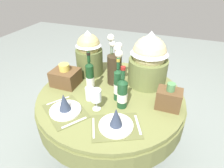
# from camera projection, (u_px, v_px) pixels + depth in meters

# --- Properties ---
(ground) EXTENTS (8.00, 8.00, 0.00)m
(ground) POSITION_uv_depth(u_px,v_px,m) (111.00, 149.00, 2.06)
(ground) COLOR gray
(dining_table) EXTENTS (1.28, 1.28, 0.72)m
(dining_table) POSITION_uv_depth(u_px,v_px,m) (111.00, 105.00, 1.74)
(dining_table) COLOR olive
(dining_table) RESTS_ON ground
(place_setting_left) EXTENTS (0.43, 0.41, 0.16)m
(place_setting_left) POSITION_uv_depth(u_px,v_px,m) (65.00, 107.00, 1.45)
(place_setting_left) COLOR brown
(place_setting_left) RESTS_ON dining_table
(place_setting_right) EXTENTS (0.42, 0.38, 0.16)m
(place_setting_right) POSITION_uv_depth(u_px,v_px,m) (116.00, 122.00, 1.31)
(place_setting_right) COLOR brown
(place_setting_right) RESTS_ON dining_table
(flower_vase) EXTENTS (0.16, 0.17, 0.46)m
(flower_vase) POSITION_uv_depth(u_px,v_px,m) (115.00, 65.00, 1.73)
(flower_vase) COLOR #332819
(flower_vase) RESTS_ON dining_table
(wine_bottle_left) EXTENTS (0.07, 0.07, 0.38)m
(wine_bottle_left) POSITION_uv_depth(u_px,v_px,m) (90.00, 78.00, 1.62)
(wine_bottle_left) COLOR #143819
(wine_bottle_left) RESTS_ON dining_table
(wine_bottle_centre) EXTENTS (0.07, 0.07, 0.37)m
(wine_bottle_centre) POSITION_uv_depth(u_px,v_px,m) (118.00, 85.00, 1.53)
(wine_bottle_centre) COLOR #194223
(wine_bottle_centre) RESTS_ON dining_table
(wine_bottle_rear) EXTENTS (0.08, 0.08, 0.35)m
(wine_bottle_rear) POSITION_uv_depth(u_px,v_px,m) (122.00, 93.00, 1.46)
(wine_bottle_rear) COLOR #194223
(wine_bottle_rear) RESTS_ON dining_table
(wine_glass_left) EXTENTS (0.08, 0.08, 0.18)m
(wine_glass_left) POSITION_uv_depth(u_px,v_px,m) (96.00, 96.00, 1.44)
(wine_glass_left) COLOR silver
(wine_glass_left) RESTS_ON dining_table
(tumbler_near_left) EXTENTS (0.07, 0.07, 0.11)m
(tumbler_near_left) POSITION_uv_depth(u_px,v_px,m) (89.00, 94.00, 1.58)
(tumbler_near_left) COLOR silver
(tumbler_near_left) RESTS_ON dining_table
(gift_tub_back_left) EXTENTS (0.26, 0.26, 0.44)m
(gift_tub_back_left) POSITION_uv_depth(u_px,v_px,m) (89.00, 51.00, 1.86)
(gift_tub_back_left) COLOR #566033
(gift_tub_back_left) RESTS_ON dining_table
(gift_tub_back_right) EXTENTS (0.35, 0.35, 0.49)m
(gift_tub_back_right) POSITION_uv_depth(u_px,v_px,m) (149.00, 58.00, 1.69)
(gift_tub_back_right) COLOR olive
(gift_tub_back_right) RESTS_ON dining_table
(woven_basket_side_left) EXTENTS (0.23, 0.20, 0.21)m
(woven_basket_side_left) POSITION_uv_depth(u_px,v_px,m) (65.00, 77.00, 1.76)
(woven_basket_side_left) COLOR brown
(woven_basket_side_left) RESTS_ON dining_table
(woven_basket_side_right) EXTENTS (0.19, 0.14, 0.22)m
(woven_basket_side_right) POSITION_uv_depth(u_px,v_px,m) (169.00, 98.00, 1.47)
(woven_basket_side_right) COLOR brown
(woven_basket_side_right) RESTS_ON dining_table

